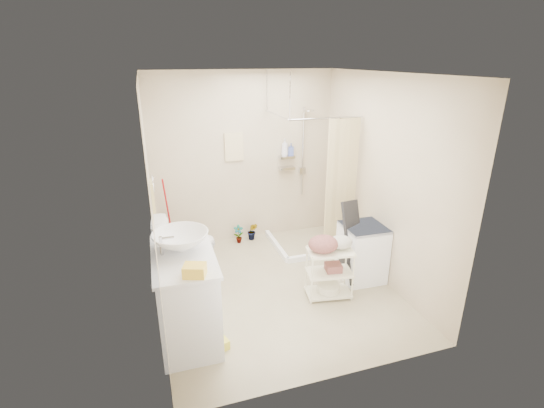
{
  "coord_description": "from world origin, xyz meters",
  "views": [
    {
      "loc": [
        -1.37,
        -4.12,
        2.76
      ],
      "look_at": [
        0.02,
        0.25,
        1.04
      ],
      "focal_mm": 26.0,
      "sensor_mm": 36.0,
      "label": 1
    }
  ],
  "objects_px": {
    "vanity": "(187,296)",
    "washing_machine": "(362,252)",
    "toilet": "(185,245)",
    "laundry_rack": "(330,269)"
  },
  "relations": [
    {
      "from": "toilet",
      "to": "washing_machine",
      "type": "height_order",
      "value": "toilet"
    },
    {
      "from": "vanity",
      "to": "washing_machine",
      "type": "relative_size",
      "value": 1.44
    },
    {
      "from": "washing_machine",
      "to": "toilet",
      "type": "bearing_deg",
      "value": 160.18
    },
    {
      "from": "toilet",
      "to": "laundry_rack",
      "type": "xyz_separation_m",
      "value": [
        1.59,
        -1.11,
        -0.04
      ]
    },
    {
      "from": "vanity",
      "to": "toilet",
      "type": "height_order",
      "value": "vanity"
    },
    {
      "from": "vanity",
      "to": "toilet",
      "type": "distance_m",
      "value": 1.34
    },
    {
      "from": "laundry_rack",
      "to": "washing_machine",
      "type": "bearing_deg",
      "value": 32.92
    },
    {
      "from": "vanity",
      "to": "laundry_rack",
      "type": "height_order",
      "value": "vanity"
    },
    {
      "from": "vanity",
      "to": "laundry_rack",
      "type": "xyz_separation_m",
      "value": [
        1.71,
        0.22,
        -0.1
      ]
    },
    {
      "from": "toilet",
      "to": "washing_machine",
      "type": "bearing_deg",
      "value": -107.35
    }
  ]
}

